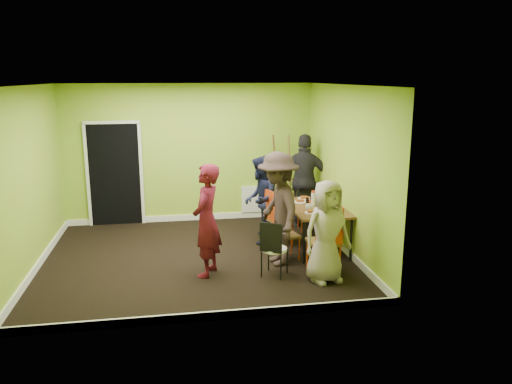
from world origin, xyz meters
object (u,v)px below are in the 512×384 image
(blue_bottle, at_px, (334,205))
(person_front_end, at_px, (327,232))
(chair_back_end, at_px, (306,196))
(orange_bottle, at_px, (311,202))
(person_back_end, at_px, (305,181))
(dining_table, at_px, (316,210))
(chair_front_end, at_px, (326,237))
(thermos, at_px, (313,200))
(chair_bentwood, at_px, (273,246))
(easel, at_px, (288,177))
(chair_left_far, at_px, (275,214))
(person_standing, at_px, (207,220))
(person_left_far, at_px, (261,200))
(person_left_near, at_px, (278,209))
(chair_left_near, at_px, (283,231))

(blue_bottle, relative_size, person_front_end, 0.12)
(chair_back_end, relative_size, orange_bottle, 10.46)
(orange_bottle, distance_m, person_back_end, 1.20)
(dining_table, height_order, chair_front_end, chair_front_end)
(chair_back_end, xyz_separation_m, thermos, (-0.20, -1.16, 0.22))
(person_front_end, bearing_deg, chair_bentwood, 143.99)
(easel, bearing_deg, chair_left_far, -110.82)
(thermos, xyz_separation_m, orange_bottle, (-0.01, 0.12, -0.08))
(chair_back_end, distance_m, person_standing, 2.94)
(chair_back_end, distance_m, thermos, 1.20)
(chair_front_end, height_order, orange_bottle, chair_front_end)
(blue_bottle, height_order, person_left_far, person_left_far)
(blue_bottle, bearing_deg, person_front_end, -112.87)
(person_left_near, bearing_deg, chair_left_far, 164.93)
(chair_front_end, bearing_deg, blue_bottle, 61.20)
(chair_left_far, xyz_separation_m, person_left_near, (-0.14, -0.89, 0.34))
(chair_left_near, distance_m, person_back_end, 1.98)
(easel, height_order, thermos, easel)
(chair_left_near, bearing_deg, person_left_far, 179.94)
(thermos, height_order, person_left_near, person_left_near)
(thermos, height_order, person_left_far, person_left_far)
(chair_back_end, distance_m, person_front_end, 2.62)
(person_left_far, bearing_deg, orange_bottle, 81.58)
(chair_bentwood, relative_size, easel, 0.48)
(chair_front_end, xyz_separation_m, easel, (0.14, 3.09, 0.29))
(chair_back_end, distance_m, chair_front_end, 2.41)
(chair_left_near, relative_size, thermos, 3.50)
(chair_bentwood, bearing_deg, person_left_far, 117.55)
(person_standing, bearing_deg, easel, 168.01)
(easel, distance_m, person_left_far, 1.61)
(chair_bentwood, bearing_deg, thermos, 81.94)
(thermos, bearing_deg, orange_bottle, 95.46)
(chair_left_near, distance_m, chair_back_end, 1.82)
(person_standing, bearing_deg, dining_table, 136.40)
(dining_table, xyz_separation_m, chair_front_end, (-0.20, -1.20, -0.09))
(chair_front_end, height_order, person_front_end, person_front_end)
(person_left_near, bearing_deg, easel, 157.02)
(chair_bentwood, height_order, thermos, thermos)
(person_left_near, bearing_deg, dining_table, 120.00)
(easel, bearing_deg, person_standing, -124.27)
(chair_left_near, height_order, orange_bottle, chair_left_near)
(chair_left_far, relative_size, chair_back_end, 1.09)
(chair_left_far, height_order, chair_bentwood, chair_left_far)
(blue_bottle, xyz_separation_m, person_back_end, (-0.06, 1.62, 0.08))
(person_left_far, distance_m, person_left_near, 1.11)
(person_left_far, xyz_separation_m, person_left_near, (0.08, -1.10, 0.12))
(chair_left_near, height_order, thermos, thermos)
(easel, xyz_separation_m, person_standing, (-1.88, -2.76, -0.04))
(chair_left_far, height_order, person_standing, person_standing)
(person_standing, bearing_deg, chair_bentwood, 97.62)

